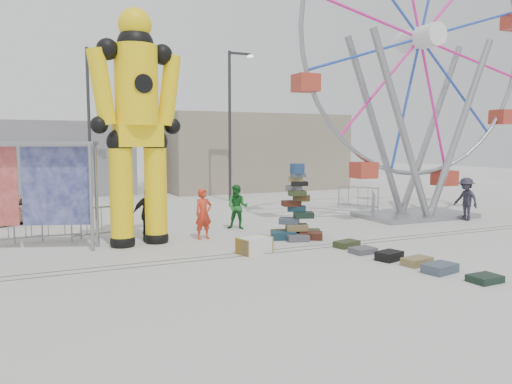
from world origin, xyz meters
name	(u,v)px	position (x,y,z in m)	size (l,w,h in m)	color
ground	(301,256)	(0.00, 0.00, 0.00)	(90.00, 90.00, 0.00)	#9E9E99
track_line_near	(291,251)	(0.00, 0.60, 0.00)	(40.00, 0.04, 0.01)	#47443F
track_line_far	(284,249)	(0.00, 1.00, 0.00)	(40.00, 0.04, 0.01)	#47443F
building_right	(246,152)	(7.00, 20.00, 2.50)	(12.00, 8.00, 5.00)	gray
building_left	(44,158)	(-6.00, 22.00, 2.20)	(10.00, 8.00, 4.40)	gray
lamp_post_right	(231,118)	(3.09, 13.00, 4.48)	(1.41, 0.25, 8.00)	#2D2D30
lamp_post_left	(91,117)	(-3.91, 15.00, 4.48)	(1.41, 0.25, 8.00)	#2D2D30
suitcase_tower	(296,217)	(1.14, 2.30, 0.70)	(1.97, 1.63, 2.50)	#173847
crash_test_dummy	(137,118)	(-3.84, 3.43, 3.94)	(2.98, 1.31, 7.47)	black
ferris_wheel	(419,62)	(8.04, 4.28, 6.52)	(11.41, 2.90, 13.24)	gray
banner_scaffold	(19,169)	(-7.20, 4.08, 2.43)	(4.46, 2.20, 3.23)	gray
steamer_trunk	(254,245)	(-1.06, 0.84, 0.23)	(0.98, 0.56, 0.46)	silver
row_case_0	(347,244)	(1.85, 0.40, 0.10)	(0.78, 0.47, 0.20)	#2E381C
row_case_1	(363,250)	(1.78, -0.50, 0.08)	(0.69, 0.55, 0.17)	#53535A
row_case_2	(389,256)	(1.92, -1.50, 0.12)	(0.69, 0.50, 0.25)	black
row_case_3	(417,261)	(2.24, -2.22, 0.10)	(0.80, 0.47, 0.20)	olive
row_case_4	(440,268)	(2.22, -3.04, 0.11)	(0.85, 0.56, 0.22)	#424F5E
row_case_5	(485,279)	(2.53, -4.11, 0.08)	(0.72, 0.54, 0.17)	black
barricade_dummy_a	(8,227)	(-7.60, 5.11, 0.55)	(2.00, 0.10, 1.10)	gray
barricade_dummy_b	(48,225)	(-6.44, 5.17, 0.55)	(2.00, 0.10, 1.10)	gray
barricade_dummy_c	(102,222)	(-4.80, 4.99, 0.55)	(2.00, 0.10, 1.10)	gray
barricade_wheel_front	(373,205)	(6.29, 4.84, 0.55)	(2.00, 0.10, 1.10)	gray
barricade_wheel_back	(358,198)	(7.33, 7.35, 0.55)	(2.00, 0.10, 1.10)	gray
pedestrian_red	(203,214)	(-1.73, 3.46, 0.84)	(0.61, 0.40, 1.68)	red
pedestrian_green	(237,207)	(0.01, 4.73, 0.82)	(0.80, 0.62, 1.65)	#1A6824
pedestrian_black	(149,214)	(-3.46, 3.83, 0.89)	(1.05, 0.44, 1.79)	black
pedestrian_grey	(466,199)	(9.31, 2.72, 0.88)	(1.14, 0.65, 1.76)	#262431
parked_suv	(30,208)	(-6.94, 9.90, 0.55)	(1.81, 3.93, 1.09)	tan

